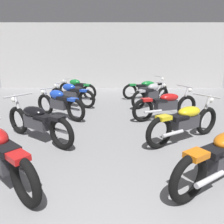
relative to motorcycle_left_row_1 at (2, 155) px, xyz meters
name	(u,v)px	position (x,y,z in m)	size (l,w,h in m)	color
back_wall	(112,57)	(1.55, 9.32, 1.34)	(13.06, 0.24, 3.60)	#BCBAB7
motorcycle_left_row_1	(2,155)	(0.00, 0.00, 0.00)	(1.57, 1.36, 0.88)	black
motorcycle_left_row_2	(38,121)	(-0.07, 1.57, -0.01)	(1.85, 1.32, 0.97)	black
motorcycle_left_row_3	(60,103)	(-0.02, 3.27, 0.00)	(1.71, 1.16, 0.88)	black
motorcycle_left_row_4	(72,94)	(0.06, 4.71, 0.00)	(1.84, 0.91, 0.88)	black
motorcycle_left_row_5	(77,88)	(0.01, 6.19, 0.00)	(1.81, 0.98, 0.88)	black
motorcycle_right_row_2	(186,121)	(3.16, 1.57, -0.01)	(1.92, 1.21, 0.97)	black
motorcycle_right_row_3	(167,104)	(3.15, 3.15, -0.01)	(2.08, 0.95, 0.97)	black
motorcycle_right_row_4	(152,94)	(3.02, 4.72, 0.00)	(1.62, 1.29, 0.88)	black
motorcycle_right_row_5	(146,88)	(3.06, 6.22, -0.01)	(2.10, 0.92, 0.97)	black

